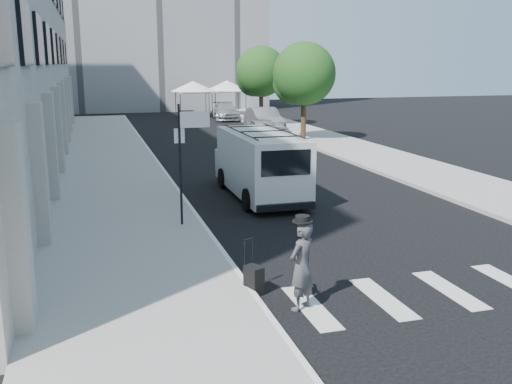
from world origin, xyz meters
TOP-DOWN VIEW (x-y plane):
  - ground at (0.00, 0.00)m, footprint 120.00×120.00m
  - sidewalk_left at (-4.25, 16.00)m, footprint 4.50×48.00m
  - sidewalk_right at (9.00, 20.00)m, footprint 4.00×56.00m
  - sign_pole at (-2.36, 3.20)m, footprint 1.03×0.07m
  - tree_near at (7.50, 20.15)m, footprint 3.80×3.83m
  - tree_far at (7.50, 29.15)m, footprint 3.80×3.83m
  - tent_left at (4.00, 38.00)m, footprint 4.00×4.00m
  - tent_right at (7.20, 38.50)m, footprint 4.00×4.00m
  - businessman at (-1.21, -3.00)m, footprint 0.78×0.73m
  - briefcase at (-0.82, -2.25)m, footprint 0.24×0.46m
  - suitcase at (-1.90, -2.00)m, footprint 0.39×0.48m
  - cargo_van at (0.80, 6.65)m, footprint 2.23×6.21m
  - parked_car_a at (5.03, 19.98)m, footprint 2.26×4.56m
  - parked_car_b at (6.80, 25.66)m, footprint 1.90×5.16m
  - parked_car_c at (6.20, 34.90)m, footprint 2.59×5.14m

SIDE VIEW (x-z plane):
  - ground at x=0.00m, z-range 0.00..0.00m
  - sidewalk_left at x=-4.25m, z-range 0.00..0.15m
  - sidewalk_right at x=9.00m, z-range 0.00..0.15m
  - briefcase at x=-0.82m, z-range 0.00..0.34m
  - suitcase at x=-1.90m, z-range -0.27..0.89m
  - parked_car_c at x=6.20m, z-range 0.00..1.43m
  - parked_car_a at x=5.03m, z-range 0.00..1.50m
  - parked_car_b at x=6.80m, z-range 0.00..1.69m
  - businessman at x=-1.21m, z-range 0.00..1.80m
  - cargo_van at x=0.80m, z-range 0.04..2.37m
  - sign_pole at x=-2.36m, z-range 0.90..4.40m
  - tent_left at x=4.00m, z-range 1.11..4.31m
  - tent_right at x=7.20m, z-range 1.11..4.31m
  - tree_near at x=7.50m, z-range 0.96..6.99m
  - tree_far at x=7.50m, z-range 0.96..6.99m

